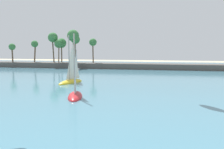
# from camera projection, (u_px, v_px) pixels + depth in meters

# --- Properties ---
(sea) EXTENTS (220.00, 107.45, 0.06)m
(sea) POSITION_uv_depth(u_px,v_px,m) (142.00, 73.00, 67.32)
(sea) COLOR teal
(sea) RESTS_ON ground
(palm_headland) EXTENTS (111.46, 6.14, 13.03)m
(palm_headland) POSITION_uv_depth(u_px,v_px,m) (137.00, 61.00, 81.05)
(palm_headland) COLOR #514C47
(palm_headland) RESTS_ON ground
(sailboat_near_shore) EXTENTS (4.04, 7.30, 10.14)m
(sailboat_near_shore) POSITION_uv_depth(u_px,v_px,m) (71.00, 78.00, 49.60)
(sailboat_near_shore) COLOR yellow
(sailboat_near_shore) RESTS_ON sea
(sailboat_mid_bay) EXTENTS (2.44, 5.80, 8.15)m
(sailboat_mid_bay) POSITION_uv_depth(u_px,v_px,m) (76.00, 67.00, 78.29)
(sailboat_mid_bay) COLOR white
(sailboat_mid_bay) RESTS_ON sea
(sailboat_toward_headland) EXTENTS (3.71, 6.95, 9.65)m
(sailboat_toward_headland) POSITION_uv_depth(u_px,v_px,m) (75.00, 91.00, 35.58)
(sailboat_toward_headland) COLOR red
(sailboat_toward_headland) RESTS_ON sea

